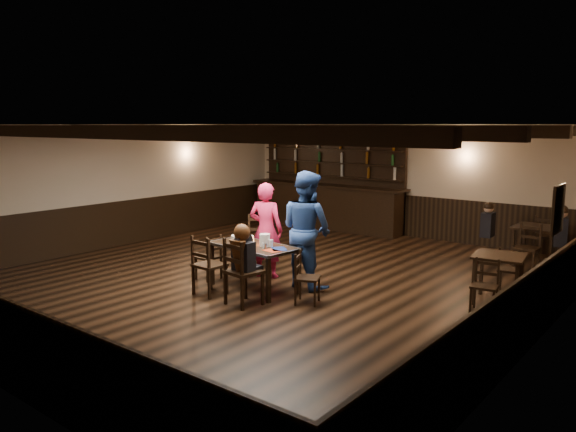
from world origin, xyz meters
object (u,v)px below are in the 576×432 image
Objects in this scene: woman_pink at (266,230)px; chair_near_left at (206,261)px; bar_counter at (327,200)px; chair_near_right at (239,267)px; dining_table at (253,250)px; man_blue at (306,229)px; cake at (238,238)px.

chair_near_left is at bearing 71.21° from woman_pink.
woman_pink is 0.38× the size of bar_counter.
chair_near_left is 0.22× the size of bar_counter.
woman_pink reaches higher than chair_near_right.
chair_near_left is at bearing -116.29° from dining_table.
man_blue is at bearing -59.20° from bar_counter.
cake is at bearing 40.35° from man_blue.
bar_counter is (-1.85, 5.36, -0.07)m from cake.
woman_pink is 5.54× the size of cake.
woman_pink is 0.87× the size of man_blue.
chair_near_left is 3.15× the size of cake.
dining_table is at bearing 97.37° from woman_pink.
chair_near_left is 0.49× the size of man_blue.
chair_near_right is 0.23× the size of bar_counter.
chair_near_left is 0.85m from cake.
man_blue is at bearing 30.78° from cake.
man_blue reaches higher than cake.
chair_near_right is 0.61× the size of woman_pink.
chair_near_right is 6.78m from bar_counter.
cake is at bearing -70.98° from bar_counter.
chair_near_left is 0.57× the size of woman_pink.
chair_near_right is (0.41, -0.78, -0.07)m from dining_table.
bar_counter is at bearing 107.09° from chair_near_left.
man_blue is 1.17m from cake.
dining_table is at bearing -67.46° from bar_counter.
woman_pink is at bearing 115.37° from dining_table.
dining_table is 0.82× the size of man_blue.
woman_pink is 0.64m from cake.
cake is (-0.82, 0.87, 0.19)m from chair_near_right.
cake is (-0.07, -0.64, -0.05)m from woman_pink.
dining_table is 0.36× the size of bar_counter.
woman_pink reaches higher than chair_near_left.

